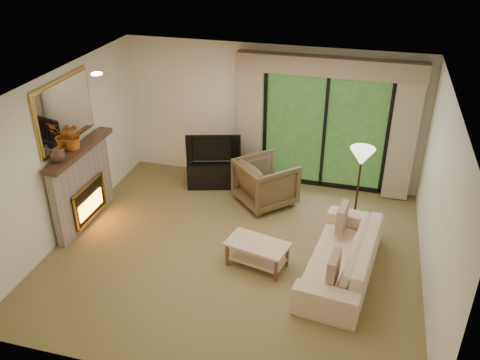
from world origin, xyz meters
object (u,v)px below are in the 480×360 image
(media_console, at_px, (214,173))
(sofa, at_px, (342,255))
(armchair, at_px, (266,182))
(coffee_table, at_px, (257,254))

(media_console, distance_m, sofa, 3.28)
(armchair, bearing_deg, sofa, 176.43)
(armchair, bearing_deg, media_console, 24.57)
(media_console, distance_m, coffee_table, 2.57)
(armchair, xyz_separation_m, coffee_table, (0.27, -1.79, -0.22))
(armchair, relative_size, sofa, 0.42)
(media_console, xyz_separation_m, coffee_table, (1.35, -2.19, -0.05))
(sofa, bearing_deg, armchair, -131.37)
(coffee_table, bearing_deg, media_console, 134.63)
(media_console, relative_size, armchair, 1.09)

